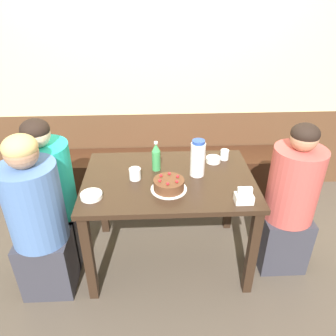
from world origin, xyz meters
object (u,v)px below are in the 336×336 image
(person_teal_shirt, at_px, (39,222))
(bowl_rice_small, at_px, (91,196))
(birthday_cake, at_px, (169,185))
(soju_bottle, at_px, (156,157))
(bowl_soup_white, at_px, (213,160))
(glass_tumbler_short, at_px, (135,174))
(water_pitcher, at_px, (198,158))
(glass_water_tall, at_px, (225,155))
(napkin_holder, at_px, (244,197))
(person_pale_blue_shirt, at_px, (50,198))
(person_grey_tee, at_px, (289,204))
(bench_seat, at_px, (164,177))

(person_teal_shirt, bearing_deg, bowl_rice_small, 4.78)
(birthday_cake, relative_size, soju_bottle, 1.07)
(bowl_soup_white, xyz_separation_m, bowl_rice_small, (-0.84, -0.42, -0.00))
(soju_bottle, xyz_separation_m, glass_tumbler_short, (-0.15, -0.12, -0.07))
(water_pitcher, bearing_deg, soju_bottle, 163.66)
(soju_bottle, height_order, bowl_rice_small, soju_bottle)
(birthday_cake, distance_m, glass_water_tall, 0.59)
(napkin_holder, height_order, person_pale_blue_shirt, person_pale_blue_shirt)
(water_pitcher, distance_m, soju_bottle, 0.30)
(soju_bottle, xyz_separation_m, person_grey_tee, (0.93, -0.21, -0.29))
(person_pale_blue_shirt, relative_size, person_grey_tee, 1.01)
(bowl_rice_small, bearing_deg, napkin_holder, -5.66)
(napkin_holder, distance_m, glass_water_tall, 0.55)
(person_pale_blue_shirt, bearing_deg, bowl_soup_white, 8.76)
(bench_seat, distance_m, birthday_cake, 1.11)
(soju_bottle, bearing_deg, glass_water_tall, 14.23)
(water_pitcher, distance_m, person_pale_blue_shirt, 1.08)
(bowl_soup_white, xyz_separation_m, glass_tumbler_short, (-0.57, -0.21, 0.02))
(water_pitcher, relative_size, napkin_holder, 2.39)
(glass_water_tall, bearing_deg, birthday_cake, -138.30)
(person_pale_blue_shirt, bearing_deg, glass_tumbler_short, -2.94)
(bowl_soup_white, bearing_deg, birthday_cake, -134.58)
(bench_seat, xyz_separation_m, glass_water_tall, (0.43, -0.58, 0.54))
(glass_water_tall, height_order, glass_tumbler_short, glass_tumbler_short)
(bench_seat, relative_size, person_pale_blue_shirt, 2.05)
(bowl_soup_white, height_order, person_pale_blue_shirt, person_pale_blue_shirt)
(birthday_cake, relative_size, bowl_soup_white, 2.18)
(person_teal_shirt, bearing_deg, water_pitcher, 14.74)
(water_pitcher, height_order, soju_bottle, water_pitcher)
(bowl_rice_small, height_order, glass_tumbler_short, glass_tumbler_short)
(glass_water_tall, relative_size, person_teal_shirt, 0.06)
(person_grey_tee, bearing_deg, bowl_soup_white, -31.26)
(water_pitcher, height_order, glass_tumbler_short, water_pitcher)
(water_pitcher, xyz_separation_m, bowl_soup_white, (0.14, 0.18, -0.11))
(glass_tumbler_short, relative_size, person_pale_blue_shirt, 0.07)
(birthday_cake, xyz_separation_m, soju_bottle, (-0.08, 0.26, 0.07))
(bench_seat, bearing_deg, glass_water_tall, -53.16)
(water_pitcher, xyz_separation_m, glass_water_tall, (0.23, 0.21, -0.09))
(water_pitcher, relative_size, soju_bottle, 1.20)
(glass_water_tall, bearing_deg, soju_bottle, -165.77)
(napkin_holder, distance_m, bowl_soup_white, 0.53)
(bowl_rice_small, bearing_deg, glass_water_tall, 26.32)
(soju_bottle, xyz_separation_m, person_pale_blue_shirt, (-0.76, -0.09, -0.27))
(napkin_holder, bearing_deg, bench_seat, 111.40)
(bowl_rice_small, distance_m, glass_tumbler_short, 0.34)
(bench_seat, relative_size, soju_bottle, 10.92)
(napkin_holder, height_order, person_grey_tee, person_grey_tee)
(glass_tumbler_short, height_order, person_pale_blue_shirt, person_pale_blue_shirt)
(soju_bottle, distance_m, glass_water_tall, 0.54)
(glass_tumbler_short, distance_m, person_grey_tee, 1.10)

